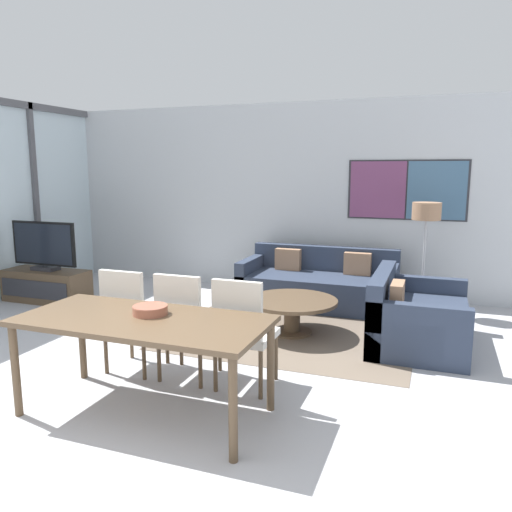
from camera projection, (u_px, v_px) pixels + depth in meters
The scene contains 14 objects.
ground_plane at pixel (31, 484), 2.95m from camera, with size 24.00×24.00×0.00m, color #B2B2B7.
wall_back at pixel (290, 198), 7.50m from camera, with size 8.20×0.09×2.80m.
area_rug at pixel (292, 333), 5.65m from camera, with size 2.68×2.09×0.01m.
tv_console at pixel (47, 286), 7.00m from camera, with size 1.21×0.49×0.44m.
television at pixel (44, 246), 6.90m from camera, with size 1.04×0.20×0.68m.
sofa_main at pixel (319, 285), 6.84m from camera, with size 2.06×0.96×0.76m.
sofa_side at pixel (412, 320), 5.28m from camera, with size 0.96×1.42×0.76m.
coffee_table at pixel (292, 308), 5.60m from camera, with size 1.02×1.02×0.40m.
dining_table at pixel (143, 327), 3.70m from camera, with size 1.88×0.86×0.75m.
dining_chair_left at pixel (130, 315), 4.50m from camera, with size 0.46×0.46×0.97m.
dining_chair_centre at pixel (185, 321), 4.32m from camera, with size 0.46×0.46×0.97m.
dining_chair_right at pixel (243, 328), 4.13m from camera, with size 0.46×0.46×0.97m.
fruit_bowl at pixel (150, 309), 3.78m from camera, with size 0.27×0.27×0.07m.
floor_lamp at pixel (426, 219), 6.29m from camera, with size 0.36×0.36×1.42m.
Camera 1 is at (2.17, -2.05, 1.84)m, focal length 35.00 mm.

